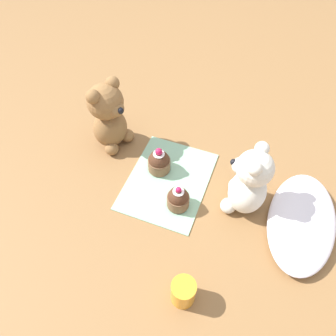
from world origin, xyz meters
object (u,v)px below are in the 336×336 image
(cupcake_near_tan_bear, at_px, (159,162))
(juice_glass, at_px, (183,292))
(teddy_bear_cream, at_px, (249,183))
(teddy_bear_tan, at_px, (109,116))
(cupcake_near_cream_bear, at_px, (178,198))

(cupcake_near_tan_bear, relative_size, juice_glass, 1.17)
(teddy_bear_cream, relative_size, cupcake_near_tan_bear, 2.49)
(juice_glass, bearing_deg, teddy_bear_cream, 166.76)
(teddy_bear_tan, xyz_separation_m, juice_glass, (0.34, 0.33, -0.07))
(cupcake_near_cream_bear, bearing_deg, teddy_bear_cream, 113.26)
(cupcake_near_tan_bear, bearing_deg, teddy_bear_tan, -106.26)
(cupcake_near_cream_bear, relative_size, cupcake_near_tan_bear, 0.91)
(cupcake_near_cream_bear, bearing_deg, teddy_bear_tan, -118.77)
(cupcake_near_tan_bear, bearing_deg, teddy_bear_cream, 83.87)
(teddy_bear_cream, distance_m, cupcake_near_cream_bear, 0.17)
(teddy_bear_cream, relative_size, juice_glass, 2.92)
(teddy_bear_tan, relative_size, juice_glass, 3.07)
(teddy_bear_cream, distance_m, teddy_bear_tan, 0.40)
(teddy_bear_tan, bearing_deg, cupcake_near_cream_bear, -100.86)
(teddy_bear_cream, height_order, cupcake_near_cream_bear, teddy_bear_cream)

